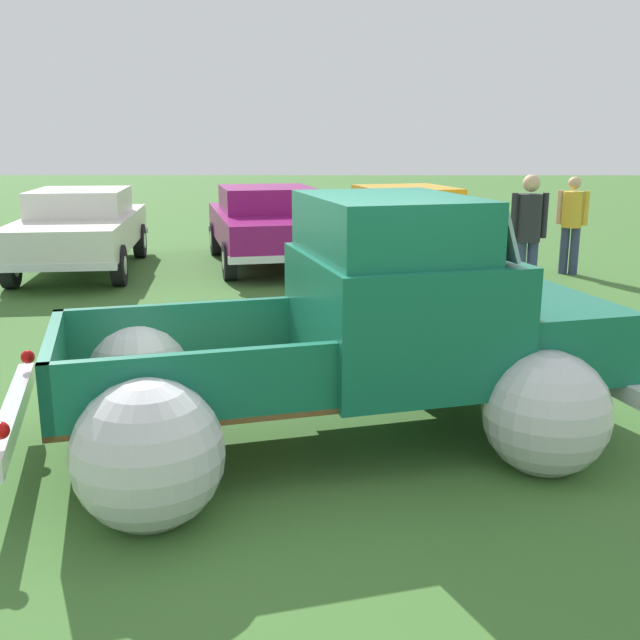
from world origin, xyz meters
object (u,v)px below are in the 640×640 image
Objects in this scene: show_car_0 at (81,227)px; show_car_1 at (268,222)px; show_car_2 at (408,223)px; spectator_2 at (572,219)px; spectator_1 at (528,230)px; vintage_pickup_truck at (367,346)px.

show_car_0 is 3.34m from show_car_1.
show_car_1 and show_car_2 have the same top height.
show_car_0 is 2.81× the size of spectator_2.
show_car_2 is at bearing -161.69° from spectator_1.
show_car_1 is at bearing 105.78° from spectator_2.
show_car_0 and show_car_1 have the same top height.
spectator_2 is at bearing 67.00° from show_car_1.
spectator_1 is at bearing 6.58° from show_car_2.
show_car_1 is 2.60m from show_car_2.
vintage_pickup_truck reaches higher than spectator_1.
spectator_2 is (2.70, -0.96, 0.17)m from show_car_2.
vintage_pickup_truck is 5.55m from spectator_1.
spectator_1 is (3.94, -3.27, 0.27)m from show_car_1.
show_car_0 is 8.57m from spectator_2.
spectator_2 is (5.30, -0.96, 0.17)m from show_car_1.
show_car_1 is 1.00× the size of show_car_2.
show_car_1 is at bearing -133.55° from spectator_1.
vintage_pickup_truck reaches higher than show_car_1.
show_car_2 is at bearing 89.73° from show_car_0.
spectator_1 reaches higher than spectator_2.
show_car_1 is at bearing -105.46° from show_car_2.
show_car_0 is (-4.64, 7.48, 0.03)m from vintage_pickup_truck.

